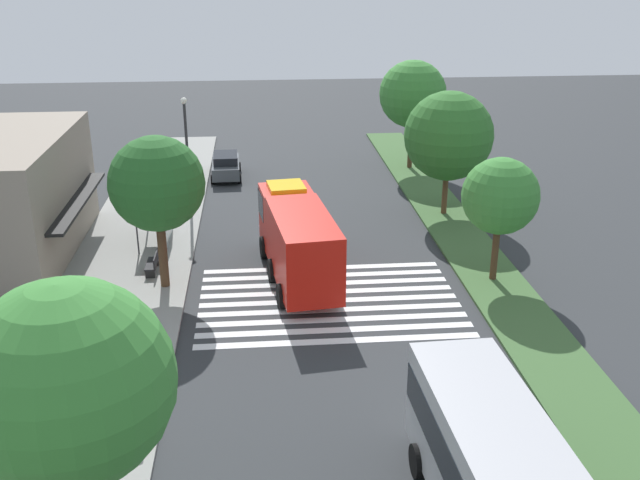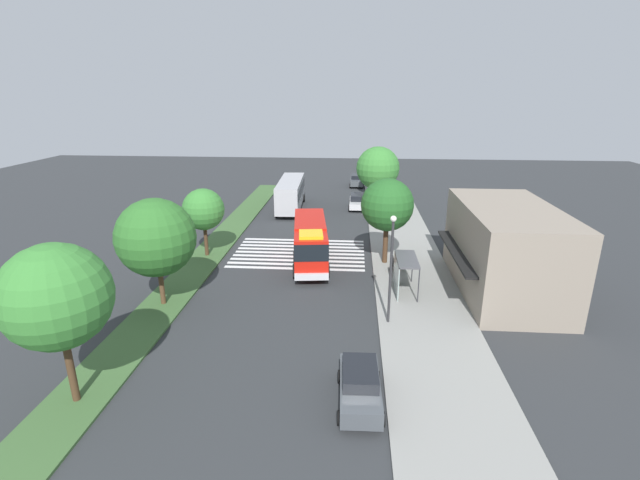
% 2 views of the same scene
% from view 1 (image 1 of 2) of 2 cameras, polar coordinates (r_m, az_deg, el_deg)
% --- Properties ---
extents(ground_plane, '(120.00, 120.00, 0.00)m').
position_cam_1_polar(ground_plane, '(33.06, 0.50, -3.89)').
color(ground_plane, '#2D3033').
extents(sidewalk, '(60.00, 5.96, 0.14)m').
position_cam_1_polar(sidewalk, '(33.51, -15.55, -4.24)').
color(sidewalk, gray).
rests_on(sidewalk, ground_plane).
extents(median_strip, '(60.00, 3.00, 0.14)m').
position_cam_1_polar(median_strip, '(34.60, 13.49, -3.19)').
color(median_strip, '#3D6033').
rests_on(median_strip, ground_plane).
extents(crosswalk, '(7.65, 11.34, 0.01)m').
position_cam_1_polar(crosswalk, '(31.98, 0.71, -4.79)').
color(crosswalk, silver).
rests_on(crosswalk, ground_plane).
extents(fire_truck, '(9.35, 3.54, 3.67)m').
position_cam_1_polar(fire_truck, '(33.65, -1.87, 0.37)').
color(fire_truck, red).
rests_on(fire_truck, ground_plane).
extents(parked_car_east, '(4.49, 2.12, 1.69)m').
position_cam_1_polar(parked_car_east, '(49.93, -7.41, 5.86)').
color(parked_car_east, '#474C51').
rests_on(parked_car_east, ground_plane).
extents(bus_stop_shelter, '(3.50, 1.40, 2.46)m').
position_cam_1_polar(bus_stop_shelter, '(38.46, -12.47, 2.34)').
color(bus_stop_shelter, '#4C4C51').
rests_on(bus_stop_shelter, sidewalk).
extents(bench_near_shelter, '(1.60, 0.50, 0.90)m').
position_cam_1_polar(bench_near_shelter, '(35.21, -12.98, -1.77)').
color(bench_near_shelter, black).
rests_on(bench_near_shelter, sidewalk).
extents(street_lamp, '(0.36, 0.36, 6.70)m').
position_cam_1_polar(street_lamp, '(42.07, -10.42, 7.22)').
color(street_lamp, '#2D2D30').
rests_on(street_lamp, sidewalk).
extents(storefront_building, '(11.99, 6.79, 6.09)m').
position_cam_1_polar(storefront_building, '(38.80, -23.37, 3.02)').
color(storefront_building, gray).
rests_on(storefront_building, ground_plane).
extents(sidewalk_tree_west, '(4.84, 4.84, 7.52)m').
position_cam_1_polar(sidewalk_tree_west, '(17.46, -19.14, -10.61)').
color(sidewalk_tree_west, '#513823').
rests_on(sidewalk_tree_west, sidewalk).
extents(sidewalk_tree_center, '(4.18, 4.18, 6.93)m').
position_cam_1_polar(sidewalk_tree_center, '(32.15, -12.70, 4.30)').
color(sidewalk_tree_center, '#47301E').
rests_on(sidewalk_tree_center, sidewalk).
extents(median_tree_far_west, '(3.47, 3.47, 5.76)m').
position_cam_1_polar(median_tree_far_west, '(33.33, 13.99, 3.35)').
color(median_tree_far_west, '#47301E').
rests_on(median_tree_far_west, median_strip).
extents(median_tree_west, '(5.03, 5.03, 7.09)m').
position_cam_1_polar(median_tree_west, '(41.72, 10.07, 8.05)').
color(median_tree_west, '#513823').
rests_on(median_tree_west, median_strip).
extents(median_tree_center, '(4.61, 4.61, 7.48)m').
position_cam_1_polar(median_tree_center, '(51.00, 7.30, 11.29)').
color(median_tree_center, '#47301E').
rests_on(median_tree_center, median_strip).
extents(fire_hydrant, '(0.28, 0.28, 0.70)m').
position_cam_1_polar(fire_hydrant, '(23.51, -14.04, -14.80)').
color(fire_hydrant, gold).
rests_on(fire_hydrant, sidewalk).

